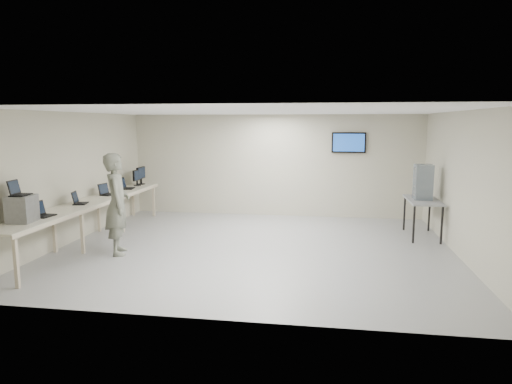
% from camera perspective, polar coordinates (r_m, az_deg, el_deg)
% --- Properties ---
extents(room, '(8.01, 7.01, 2.81)m').
position_cam_1_polar(room, '(9.27, 0.06, 1.46)').
color(room, '#989898').
rests_on(room, ground).
extents(workbench, '(0.76, 6.00, 0.90)m').
position_cam_1_polar(workbench, '(10.48, -19.94, -1.45)').
color(workbench, beige).
rests_on(workbench, ground).
extents(equipment_box, '(0.43, 0.48, 0.46)m').
position_cam_1_polar(equipment_box, '(8.69, -27.22, -1.87)').
color(equipment_box, slate).
rests_on(equipment_box, workbench).
extents(laptop_on_box, '(0.31, 0.36, 0.26)m').
position_cam_1_polar(laptop_on_box, '(8.67, -27.63, 0.06)').
color(laptop_on_box, black).
rests_on(laptop_on_box, equipment_box).
extents(laptop_0, '(0.32, 0.37, 0.28)m').
position_cam_1_polar(laptop_0, '(9.06, -25.22, -2.34)').
color(laptop_0, black).
rests_on(laptop_0, workbench).
extents(laptop_1, '(0.34, 0.38, 0.26)m').
position_cam_1_polar(laptop_1, '(10.17, -21.33, -1.02)').
color(laptop_1, black).
rests_on(laptop_1, workbench).
extents(laptop_2, '(0.35, 0.39, 0.27)m').
position_cam_1_polar(laptop_2, '(11.21, -18.20, -0.00)').
color(laptop_2, black).
rests_on(laptop_2, workbench).
extents(laptop_3, '(0.36, 0.41, 0.29)m').
position_cam_1_polar(laptop_3, '(12.12, -15.93, 0.74)').
color(laptop_3, black).
rests_on(laptop_3, workbench).
extents(monitor_near, '(0.19, 0.43, 0.43)m').
position_cam_1_polar(monitor_near, '(12.65, -14.66, 1.94)').
color(monitor_near, black).
rests_on(monitor_near, workbench).
extents(monitor_far, '(0.21, 0.48, 0.48)m').
position_cam_1_polar(monitor_far, '(12.89, -14.19, 2.21)').
color(monitor_far, black).
rests_on(monitor_far, workbench).
extents(soldier, '(0.72, 0.86, 1.99)m').
position_cam_1_polar(soldier, '(9.32, -16.96, -1.45)').
color(soldier, '#585E4E').
rests_on(soldier, ground).
extents(side_table, '(0.67, 1.44, 0.86)m').
position_cam_1_polar(side_table, '(10.95, 20.13, -1.24)').
color(side_table, gray).
rests_on(side_table, ground).
extents(storage_bins, '(0.37, 0.42, 0.79)m').
position_cam_1_polar(storage_bins, '(10.88, 20.15, 1.19)').
color(storage_bins, slate).
rests_on(storage_bins, side_table).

